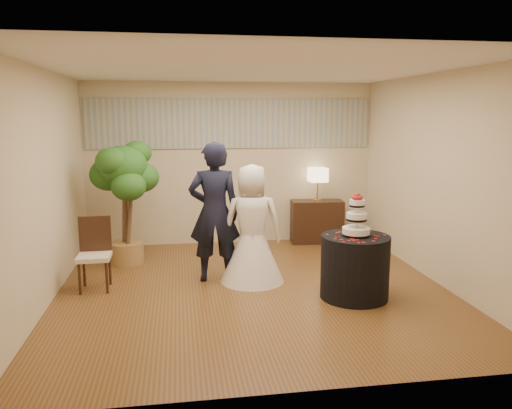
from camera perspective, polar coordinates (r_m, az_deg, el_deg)
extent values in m
cube|color=brown|center=(6.62, -0.33, -9.62)|extent=(5.00, 5.00, 0.00)
cube|color=white|center=(6.25, -0.35, 15.30)|extent=(5.00, 5.00, 0.00)
cube|color=beige|center=(8.75, -2.78, 4.65)|extent=(5.00, 0.06, 2.80)
cube|color=beige|center=(3.87, 5.17, -2.44)|extent=(5.00, 0.06, 2.80)
cube|color=beige|center=(6.41, -23.02, 1.82)|extent=(0.06, 5.00, 2.80)
cube|color=beige|center=(7.10, 20.07, 2.75)|extent=(0.06, 5.00, 2.80)
cube|color=#9DA396|center=(8.69, -2.80, 9.23)|extent=(4.90, 0.02, 0.85)
imported|color=black|center=(6.74, -4.78, -0.89)|extent=(0.73, 0.51, 1.90)
imported|color=white|center=(6.71, -0.45, -2.18)|extent=(0.95, 0.95, 1.61)
cylinder|color=black|center=(6.33, 11.22, -7.00)|extent=(0.93, 0.93, 0.79)
cube|color=black|center=(8.94, 6.96, -1.94)|extent=(0.94, 0.48, 0.75)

